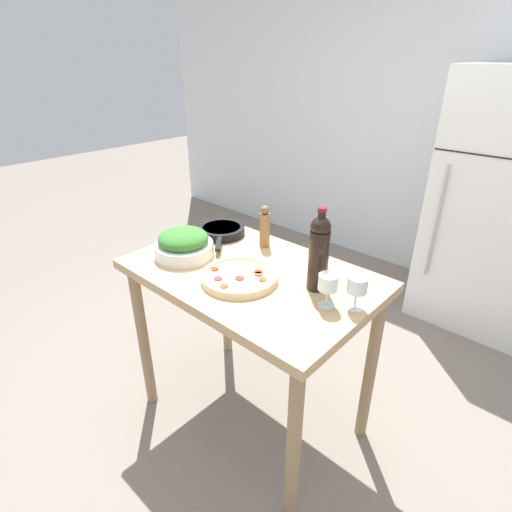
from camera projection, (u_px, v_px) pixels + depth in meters
name	position (u px, v px, depth m)	size (l,w,h in m)	color
ground_plane	(252.00, 415.00, 2.19)	(14.00, 14.00, 0.00)	slate
wall_back	(448.00, 122.00, 3.08)	(6.40, 0.06, 2.60)	silver
refrigerator	(500.00, 206.00, 2.67)	(0.78, 0.72, 1.72)	white
prep_counter	(251.00, 295.00, 1.84)	(1.11, 0.72, 0.90)	tan
wine_bottle	(319.00, 252.00, 1.57)	(0.08, 0.08, 0.35)	black
wine_glass_near	(328.00, 284.00, 1.49)	(0.08, 0.08, 0.14)	silver
wine_glass_far	(357.00, 286.00, 1.47)	(0.08, 0.08, 0.14)	silver
pepper_mill	(265.00, 227.00, 1.97)	(0.05, 0.05, 0.21)	olive
salad_bowl	(184.00, 244.00, 1.89)	(0.28, 0.28, 0.14)	white
homemade_pizza	(239.00, 276.00, 1.70)	(0.33, 0.33, 0.04)	beige
cast_iron_skillet	(222.00, 231.00, 2.13)	(0.31, 0.33, 0.04)	black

